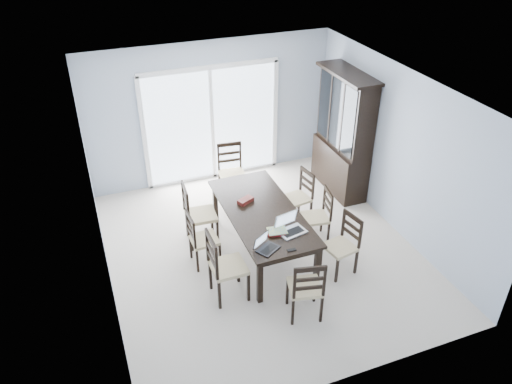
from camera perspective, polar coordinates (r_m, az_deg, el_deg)
floor at (r=7.74m, az=0.63°, el=-6.73°), size 5.00×5.00×0.00m
ceiling at (r=6.44m, az=0.77°, el=11.63°), size 5.00×5.00×0.00m
back_wall at (r=9.12m, az=-5.16°, el=9.03°), size 4.50×0.02×2.60m
wall_left at (r=6.63m, az=-17.72°, el=-2.00°), size 0.02×5.00×2.60m
wall_right at (r=8.01m, az=15.89°, el=4.46°), size 0.02×5.00×2.60m
balcony at (r=10.58m, az=-6.36°, el=4.24°), size 4.50×2.00×0.10m
railing at (r=11.20m, az=-7.94°, el=9.17°), size 4.50×0.06×1.10m
dining_table at (r=7.34m, az=0.66°, el=-2.63°), size 1.00×2.20×0.75m
china_hutch at (r=8.91m, az=9.93°, el=6.47°), size 0.50×1.38×2.20m
sliding_door at (r=9.19m, az=-5.06°, el=7.75°), size 2.52×0.05×2.18m
chair_left_near at (r=6.59m, az=-4.04°, el=-7.79°), size 0.47×0.45×1.20m
chair_left_mid at (r=7.23m, az=-6.64°, el=-4.81°), size 0.40×0.39×1.01m
chair_left_far at (r=7.61m, az=-7.12°, el=-1.87°), size 0.49×0.48×1.19m
chair_right_near at (r=7.19m, az=10.18°, el=-5.20°), size 0.48×0.47×1.05m
chair_right_mid at (r=7.75m, az=7.46°, el=-2.08°), size 0.45×0.44×1.01m
chair_right_far at (r=8.19m, az=5.23°, el=0.17°), size 0.45×0.44×1.02m
chair_end_near at (r=6.34m, az=5.85°, el=-10.44°), size 0.50×0.51×1.09m
chair_end_far at (r=8.75m, az=-2.88°, el=3.07°), size 0.48×0.49×1.16m
laptop_dark at (r=6.53m, az=1.41°, el=-6.27°), size 0.35×0.32×0.20m
laptop_silver at (r=6.84m, az=4.16°, el=-4.20°), size 0.41×0.33×0.25m
book_stack at (r=6.84m, az=2.37°, el=-4.54°), size 0.29×0.24×0.04m
cell_phone at (r=6.56m, az=4.09°, el=-6.62°), size 0.12×0.06×0.01m
game_box at (r=7.46m, az=-1.20°, el=-0.98°), size 0.27×0.21×0.06m
hot_tub at (r=10.14m, az=-11.87°, el=5.69°), size 1.81×1.62×0.91m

